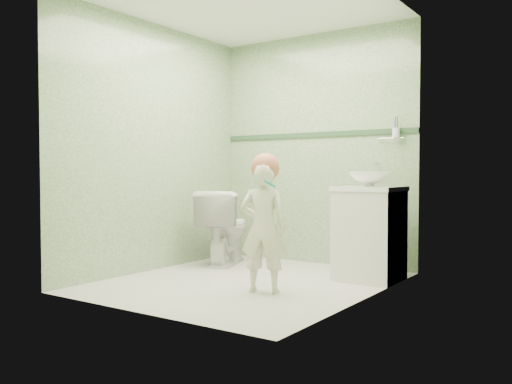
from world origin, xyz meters
The scene contains 12 objects.
ground centered at (0.00, 0.00, 0.00)m, with size 2.50×2.50×0.00m, color silver.
room_shell centered at (0.00, 0.00, 1.20)m, with size 2.50×2.54×2.40m.
trim_stripe centered at (0.00, 1.24, 1.35)m, with size 2.20×0.02×0.05m, color #2E4C2F.
vanity centered at (0.84, 0.70, 0.40)m, with size 0.52×0.50×0.80m, color silver.
counter centered at (0.84, 0.70, 0.81)m, with size 0.54×0.52×0.04m, color white.
basin centered at (0.84, 0.70, 0.89)m, with size 0.37×0.37×0.13m, color white.
faucet centered at (0.84, 0.89, 0.97)m, with size 0.03×0.13×0.18m.
cup_holder centered at (0.89, 1.18, 1.33)m, with size 0.26×0.07×0.21m.
toilet centered at (-0.74, 0.65, 0.38)m, with size 0.43×0.75×0.77m, color white.
toddler centered at (0.34, -0.24, 0.51)m, with size 0.37×0.25×1.03m, color #EFE8CF.
hair_cap centered at (0.34, -0.22, 0.99)m, with size 0.23×0.23×0.23m, color #C66B4F.
teal_toothbrush centered at (0.45, -0.33, 0.87)m, with size 0.10×0.14×0.08m.
Camera 1 is at (2.71, -3.81, 0.95)m, focal length 38.09 mm.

